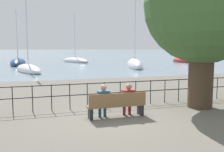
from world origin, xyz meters
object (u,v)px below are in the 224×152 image
object	(u,v)px
seated_person_right	(128,98)
sailboat_5	(18,63)
seated_person_left	(103,99)
sailboat_3	(135,64)
shade_tree	(204,5)
sailboat_1	(75,61)
park_bench	(117,105)
sailboat_2	(183,60)
sailboat_4	(28,69)

from	to	relation	value
seated_person_right	sailboat_5	world-z (taller)	sailboat_5
seated_person_left	seated_person_right	size ratio (longest dim) A/B	1.01
sailboat_3	shade_tree	bearing A→B (deg)	-88.99
sailboat_1	seated_person_right	bearing A→B (deg)	-118.76
park_bench	sailboat_2	size ratio (longest dim) A/B	0.18
sailboat_1	sailboat_2	bearing A→B (deg)	-40.55
sailboat_3	seated_person_left	bearing A→B (deg)	-99.04
shade_tree	sailboat_1	world-z (taller)	sailboat_1
seated_person_left	seated_person_right	world-z (taller)	seated_person_left
sailboat_2	sailboat_5	world-z (taller)	sailboat_2
park_bench	sailboat_5	bearing A→B (deg)	99.39
shade_tree	sailboat_1	size ratio (longest dim) A/B	0.78
park_bench	sailboat_4	bearing A→B (deg)	100.09
seated_person_right	sailboat_4	xyz separation A→B (m)	(-3.79, 18.59, -0.33)
seated_person_left	sailboat_2	bearing A→B (deg)	52.48
seated_person_right	sailboat_2	world-z (taller)	sailboat_2
shade_tree	sailboat_5	distance (m)	30.60
seated_person_right	shade_tree	bearing A→B (deg)	5.86
seated_person_left	sailboat_2	distance (m)	36.18
seated_person_left	sailboat_1	world-z (taller)	sailboat_1
seated_person_left	sailboat_5	world-z (taller)	sailboat_5
seated_person_left	sailboat_1	xyz separation A→B (m)	(4.49, 34.30, -0.39)
park_bench	sailboat_1	bearing A→B (deg)	83.33
sailboat_5	sailboat_3	bearing A→B (deg)	-29.56
shade_tree	seated_person_right	size ratio (longest dim) A/B	5.58
sailboat_3	sailboat_4	size ratio (longest dim) A/B	0.96
sailboat_3	sailboat_5	size ratio (longest dim) A/B	1.44
shade_tree	sailboat_4	distance (m)	19.96
park_bench	sailboat_4	distance (m)	18.96
park_bench	seated_person_right	xyz separation A→B (m)	(0.47, 0.08, 0.22)
sailboat_5	sailboat_1	bearing A→B (deg)	29.93
park_bench	sailboat_1	distance (m)	34.61
seated_person_left	sailboat_3	distance (m)	23.12
sailboat_4	sailboat_3	bearing A→B (deg)	-5.44
seated_person_left	sailboat_1	size ratio (longest dim) A/B	0.14
sailboat_2	sailboat_3	size ratio (longest dim) A/B	1.00
shade_tree	sailboat_5	xyz separation A→B (m)	(-8.69, 29.09, -3.85)
sailboat_1	sailboat_2	size ratio (longest dim) A/B	0.74
sailboat_2	sailboat_3	bearing A→B (deg)	-146.77
shade_tree	park_bench	size ratio (longest dim) A/B	3.18
park_bench	sailboat_1	size ratio (longest dim) A/B	0.24
sailboat_4	sailboat_5	xyz separation A→B (m)	(-1.56, 10.84, -0.01)
seated_person_left	sailboat_3	size ratio (longest dim) A/B	0.10
sailboat_4	shade_tree	bearing A→B (deg)	-84.33
park_bench	sailboat_4	size ratio (longest dim) A/B	0.17
sailboat_4	seated_person_right	bearing A→B (deg)	-94.13
sailboat_2	sailboat_4	distance (m)	26.86
sailboat_1	sailboat_5	size ratio (longest dim) A/B	1.06
shade_tree	sailboat_2	distance (m)	33.68
shade_tree	sailboat_2	world-z (taller)	sailboat_2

